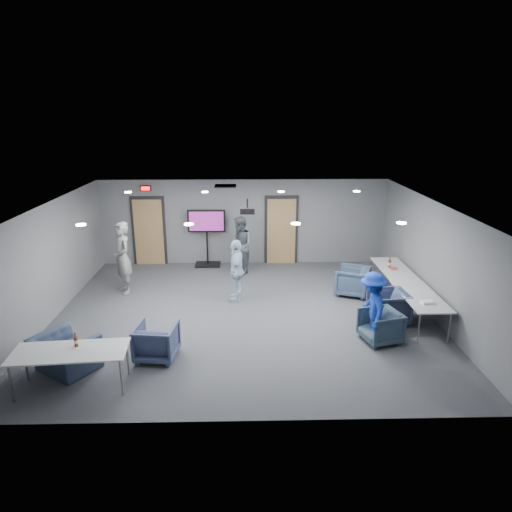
{
  "coord_description": "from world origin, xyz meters",
  "views": [
    {
      "loc": [
        0.05,
        -10.11,
        4.68
      ],
      "look_at": [
        0.32,
        0.9,
        1.2
      ],
      "focal_mm": 32.0,
      "sensor_mm": 36.0,
      "label": 1
    }
  ],
  "objects_px": {
    "chair_right_c": "(380,326)",
    "chair_right_b": "(388,307)",
    "chair_front_b": "(65,353)",
    "person_b": "(240,245)",
    "person_c": "(237,270)",
    "bottle_front": "(76,341)",
    "person_a": "(123,258)",
    "chair_right_a": "(352,281)",
    "table_right_a": "(394,269)",
    "table_front_left": "(70,353)",
    "person_d": "(372,307)",
    "bottle_right": "(389,264)",
    "projector": "(247,210)",
    "table_right_b": "(420,297)",
    "chair_front_a": "(157,341)",
    "tv_stand": "(207,234)"
  },
  "relations": [
    {
      "from": "chair_right_b",
      "to": "chair_right_c",
      "type": "relative_size",
      "value": 1.1
    },
    {
      "from": "tv_stand",
      "to": "chair_right_c",
      "type": "bearing_deg",
      "value": -51.89
    },
    {
      "from": "table_right_a",
      "to": "chair_front_b",
      "type": "bearing_deg",
      "value": 116.35
    },
    {
      "from": "chair_right_c",
      "to": "table_right_a",
      "type": "relative_size",
      "value": 0.41
    },
    {
      "from": "chair_right_a",
      "to": "table_right_b",
      "type": "xyz_separation_m",
      "value": [
        1.1,
        -1.87,
        0.31
      ]
    },
    {
      "from": "tv_stand",
      "to": "projector",
      "type": "height_order",
      "value": "projector"
    },
    {
      "from": "person_b",
      "to": "chair_right_c",
      "type": "bearing_deg",
      "value": 10.72
    },
    {
      "from": "person_c",
      "to": "bottle_front",
      "type": "relative_size",
      "value": 6.06
    },
    {
      "from": "chair_right_c",
      "to": "table_right_a",
      "type": "height_order",
      "value": "table_right_a"
    },
    {
      "from": "tv_stand",
      "to": "table_front_left",
      "type": "bearing_deg",
      "value": -105.43
    },
    {
      "from": "chair_right_a",
      "to": "table_front_left",
      "type": "distance_m",
      "value": 7.27
    },
    {
      "from": "table_right_b",
      "to": "chair_right_b",
      "type": "bearing_deg",
      "value": 74.96
    },
    {
      "from": "person_b",
      "to": "tv_stand",
      "type": "bearing_deg",
      "value": -148.74
    },
    {
      "from": "tv_stand",
      "to": "person_b",
      "type": "bearing_deg",
      "value": -35.31
    },
    {
      "from": "person_d",
      "to": "chair_front_b",
      "type": "relative_size",
      "value": 1.45
    },
    {
      "from": "chair_right_a",
      "to": "table_right_a",
      "type": "height_order",
      "value": "chair_right_a"
    },
    {
      "from": "chair_right_a",
      "to": "bottle_right",
      "type": "xyz_separation_m",
      "value": [
        0.98,
        0.07,
        0.46
      ]
    },
    {
      "from": "chair_right_c",
      "to": "chair_right_b",
      "type": "bearing_deg",
      "value": 138.77
    },
    {
      "from": "person_b",
      "to": "person_c",
      "type": "bearing_deg",
      "value": -25.52
    },
    {
      "from": "tv_stand",
      "to": "person_a",
      "type": "bearing_deg",
      "value": -132.99
    },
    {
      "from": "person_a",
      "to": "chair_right_a",
      "type": "relative_size",
      "value": 2.33
    },
    {
      "from": "person_a",
      "to": "chair_right_b",
      "type": "distance_m",
      "value": 6.89
    },
    {
      "from": "bottle_front",
      "to": "bottle_right",
      "type": "height_order",
      "value": "bottle_right"
    },
    {
      "from": "person_c",
      "to": "table_right_b",
      "type": "height_order",
      "value": "person_c"
    },
    {
      "from": "chair_right_a",
      "to": "table_right_a",
      "type": "xyz_separation_m",
      "value": [
        1.1,
        0.03,
        0.31
      ]
    },
    {
      "from": "bottle_front",
      "to": "projector",
      "type": "distance_m",
      "value": 4.99
    },
    {
      "from": "person_d",
      "to": "table_right_b",
      "type": "xyz_separation_m",
      "value": [
        1.3,
        0.73,
        -0.08
      ]
    },
    {
      "from": "projector",
      "to": "table_right_a",
      "type": "bearing_deg",
      "value": 7.95
    },
    {
      "from": "projector",
      "to": "table_right_b",
      "type": "bearing_deg",
      "value": -19.1
    },
    {
      "from": "person_a",
      "to": "person_d",
      "type": "relative_size",
      "value": 1.26
    },
    {
      "from": "person_a",
      "to": "table_right_b",
      "type": "distance_m",
      "value": 7.55
    },
    {
      "from": "person_a",
      "to": "table_right_a",
      "type": "relative_size",
      "value": 1.05
    },
    {
      "from": "person_b",
      "to": "projector",
      "type": "xyz_separation_m",
      "value": [
        0.21,
        -2.22,
        1.53
      ]
    },
    {
      "from": "person_c",
      "to": "chair_right_a",
      "type": "bearing_deg",
      "value": 97.75
    },
    {
      "from": "person_a",
      "to": "person_c",
      "type": "relative_size",
      "value": 1.2
    },
    {
      "from": "bottle_front",
      "to": "chair_front_b",
      "type": "bearing_deg",
      "value": 132.92
    },
    {
      "from": "chair_right_a",
      "to": "person_b",
      "type": "bearing_deg",
      "value": -97.79
    },
    {
      "from": "chair_right_b",
      "to": "table_right_a",
      "type": "distance_m",
      "value": 1.87
    },
    {
      "from": "chair_right_b",
      "to": "projector",
      "type": "height_order",
      "value": "projector"
    },
    {
      "from": "person_c",
      "to": "chair_front_a",
      "type": "bearing_deg",
      "value": -25.56
    },
    {
      "from": "person_a",
      "to": "chair_front_b",
      "type": "distance_m",
      "value": 3.98
    },
    {
      "from": "chair_right_b",
      "to": "tv_stand",
      "type": "distance_m",
      "value": 6.21
    },
    {
      "from": "chair_right_a",
      "to": "chair_front_b",
      "type": "distance_m",
      "value": 7.23
    },
    {
      "from": "person_d",
      "to": "table_front_left",
      "type": "bearing_deg",
      "value": -73.58
    },
    {
      "from": "person_b",
      "to": "table_front_left",
      "type": "distance_m",
      "value": 6.67
    },
    {
      "from": "chair_right_b",
      "to": "chair_front_b",
      "type": "height_order",
      "value": "chair_right_b"
    },
    {
      "from": "chair_right_c",
      "to": "chair_front_a",
      "type": "distance_m",
      "value": 4.65
    },
    {
      "from": "chair_right_a",
      "to": "chair_right_b",
      "type": "height_order",
      "value": "chair_right_a"
    },
    {
      "from": "person_d",
      "to": "chair_right_b",
      "type": "relative_size",
      "value": 1.85
    },
    {
      "from": "chair_right_c",
      "to": "bottle_front",
      "type": "distance_m",
      "value": 6.04
    }
  ]
}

